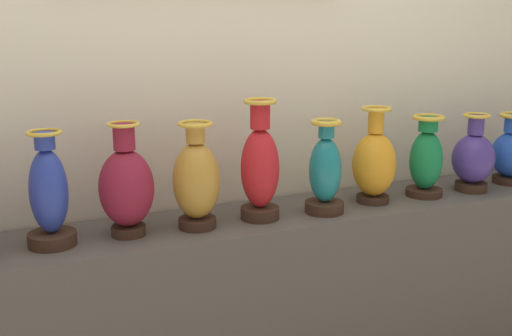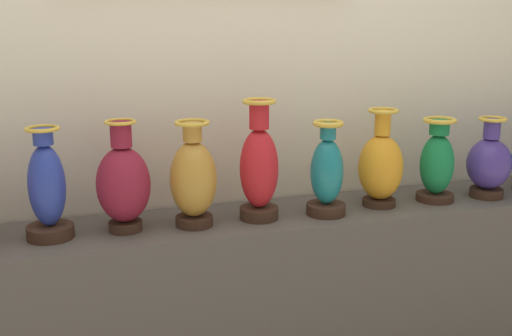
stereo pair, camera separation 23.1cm
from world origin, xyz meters
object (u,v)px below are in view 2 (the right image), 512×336
(vase_teal, at_px, (327,174))
(vase_indigo, at_px, (489,164))
(vase_burgundy, at_px, (123,183))
(vase_emerald, at_px, (437,164))
(vase_cobalt, at_px, (47,191))
(vase_ochre, at_px, (193,179))
(vase_crimson, at_px, (258,168))
(vase_amber, at_px, (381,166))

(vase_teal, height_order, vase_indigo, vase_teal)
(vase_burgundy, height_order, vase_emerald, vase_burgundy)
(vase_cobalt, height_order, vase_indigo, vase_cobalt)
(vase_cobalt, bearing_deg, vase_ochre, -2.73)
(vase_indigo, bearing_deg, vase_ochre, 179.20)
(vase_cobalt, bearing_deg, vase_burgundy, -0.69)
(vase_teal, bearing_deg, vase_cobalt, 177.10)
(vase_cobalt, bearing_deg, vase_emerald, -0.78)
(vase_ochre, xyz_separation_m, vase_crimson, (0.24, 0.00, 0.02))
(vase_cobalt, relative_size, vase_indigo, 1.14)
(vase_teal, xyz_separation_m, vase_emerald, (0.50, 0.03, -0.00))
(vase_ochre, xyz_separation_m, vase_amber, (0.75, 0.01, -0.01))
(vase_burgundy, bearing_deg, vase_amber, -0.54)
(vase_ochre, bearing_deg, vase_crimson, 0.64)
(vase_burgundy, bearing_deg, vase_cobalt, 179.31)
(vase_burgundy, distance_m, vase_crimson, 0.49)
(vase_cobalt, xyz_separation_m, vase_teal, (1.00, -0.05, -0.01))
(vase_cobalt, height_order, vase_emerald, vase_cobalt)
(vase_ochre, bearing_deg, vase_emerald, 0.17)
(vase_ochre, relative_size, vase_crimson, 0.85)
(vase_burgundy, bearing_deg, vase_ochre, -4.83)
(vase_ochre, distance_m, vase_crimson, 0.24)
(vase_amber, distance_m, vase_emerald, 0.25)
(vase_indigo, bearing_deg, vase_teal, -179.26)
(vase_indigo, bearing_deg, vase_amber, 176.65)
(vase_amber, bearing_deg, vase_emerald, -1.86)
(vase_crimson, height_order, vase_indigo, vase_crimson)
(vase_amber, distance_m, vase_indigo, 0.49)
(vase_burgundy, xyz_separation_m, vase_indigo, (1.48, -0.04, -0.03))
(vase_cobalt, distance_m, vase_amber, 1.25)
(vase_crimson, bearing_deg, vase_cobalt, 178.39)
(vase_ochre, xyz_separation_m, vase_indigo, (1.24, -0.02, -0.03))
(vase_cobalt, relative_size, vase_emerald, 1.12)
(vase_cobalt, distance_m, vase_emerald, 1.50)
(vase_emerald, xyz_separation_m, vase_indigo, (0.24, -0.02, -0.01))
(vase_ochre, height_order, vase_crimson, vase_crimson)
(vase_cobalt, height_order, vase_ochre, vase_cobalt)
(vase_cobalt, bearing_deg, vase_amber, -0.57)
(vase_cobalt, xyz_separation_m, vase_amber, (1.25, -0.01, -0.00))
(vase_ochre, distance_m, vase_amber, 0.75)
(vase_crimson, distance_m, vase_indigo, 1.00)
(vase_indigo, bearing_deg, vase_crimson, 178.84)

